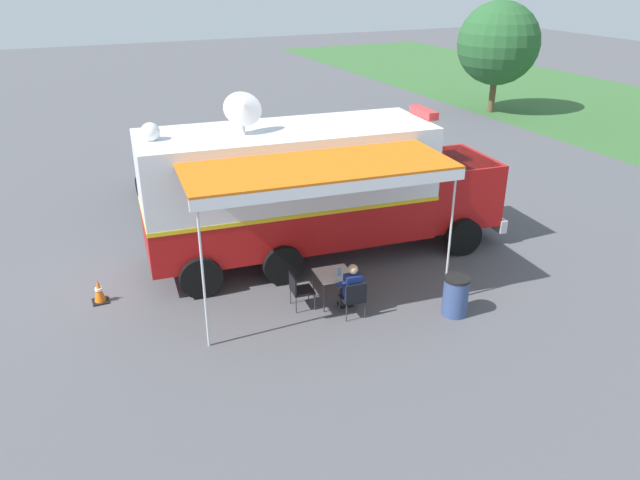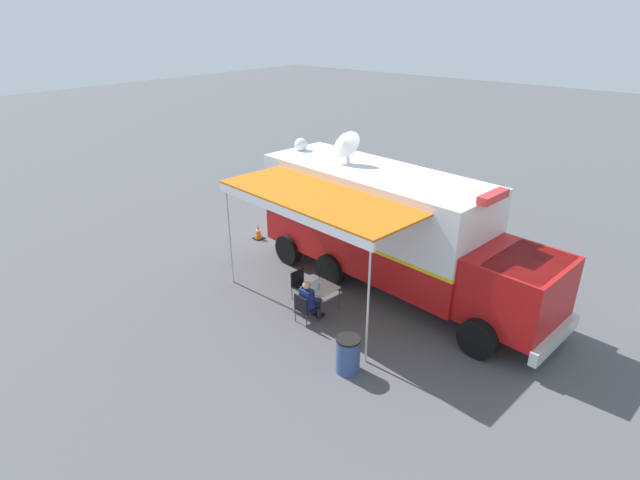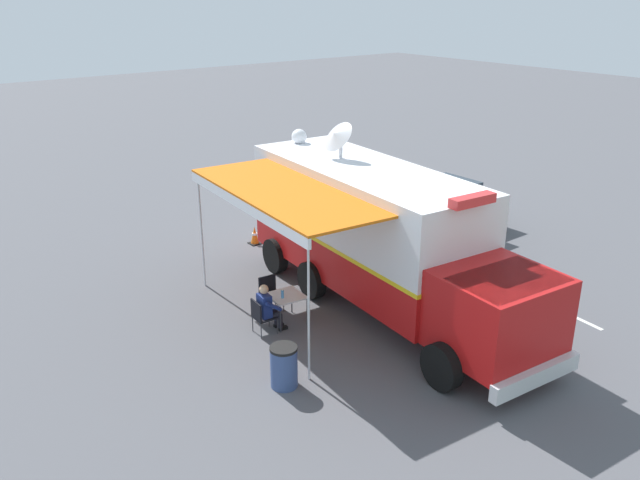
# 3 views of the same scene
# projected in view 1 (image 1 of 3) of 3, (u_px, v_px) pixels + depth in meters

# --- Properties ---
(ground_plane) EXTENTS (100.00, 100.00, 0.00)m
(ground_plane) POSITION_uv_depth(u_px,v_px,m) (290.00, 258.00, 16.29)
(ground_plane) COLOR #515156
(lot_stripe) EXTENTS (0.56, 4.79, 0.01)m
(lot_stripe) POSITION_uv_depth(u_px,v_px,m) (326.00, 201.00, 20.16)
(lot_stripe) COLOR silver
(lot_stripe) RESTS_ON ground
(command_truck) EXTENTS (5.37, 9.67, 4.53)m
(command_truck) POSITION_uv_depth(u_px,v_px,m) (317.00, 186.00, 15.68)
(command_truck) COLOR #B71414
(command_truck) RESTS_ON ground
(folding_table) EXTENTS (0.87, 0.87, 0.73)m
(folding_table) POSITION_uv_depth(u_px,v_px,m) (334.00, 276.00, 13.94)
(folding_table) COLOR silver
(folding_table) RESTS_ON ground
(water_bottle) EXTENTS (0.07, 0.07, 0.22)m
(water_bottle) POSITION_uv_depth(u_px,v_px,m) (339.00, 271.00, 13.78)
(water_bottle) COLOR #4C99D8
(water_bottle) RESTS_ON folding_table
(folding_chair_at_table) EXTENTS (0.52, 0.52, 0.87)m
(folding_chair_at_table) POSITION_uv_depth(u_px,v_px,m) (354.00, 297.00, 13.39)
(folding_chair_at_table) COLOR black
(folding_chair_at_table) RESTS_ON ground
(folding_chair_beside_table) EXTENTS (0.52, 0.52, 0.87)m
(folding_chair_beside_table) POSITION_uv_depth(u_px,v_px,m) (298.00, 288.00, 13.76)
(folding_chair_beside_table) COLOR black
(folding_chair_beside_table) RESTS_ON ground
(seated_responder) EXTENTS (0.69, 0.59, 1.25)m
(seated_responder) POSITION_uv_depth(u_px,v_px,m) (351.00, 287.00, 13.49)
(seated_responder) COLOR navy
(seated_responder) RESTS_ON ground
(trash_bin) EXTENTS (0.57, 0.57, 0.91)m
(trash_bin) POSITION_uv_depth(u_px,v_px,m) (456.00, 296.00, 13.53)
(trash_bin) COLOR #384C7F
(trash_bin) RESTS_ON ground
(traffic_cone) EXTENTS (0.36, 0.36, 0.58)m
(traffic_cone) POSITION_uv_depth(u_px,v_px,m) (99.00, 291.00, 14.09)
(traffic_cone) COLOR black
(traffic_cone) RESTS_ON ground
(car_behind_truck) EXTENTS (4.21, 2.05, 1.76)m
(car_behind_truck) POSITION_uv_depth(u_px,v_px,m) (174.00, 179.00, 19.54)
(car_behind_truck) COLOR #2D2D33
(car_behind_truck) RESTS_ON ground
(tree_far_left) EXTENTS (4.10, 4.10, 5.51)m
(tree_far_left) POSITION_uv_depth(u_px,v_px,m) (498.00, 43.00, 30.73)
(tree_far_left) COLOR brown
(tree_far_left) RESTS_ON ground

